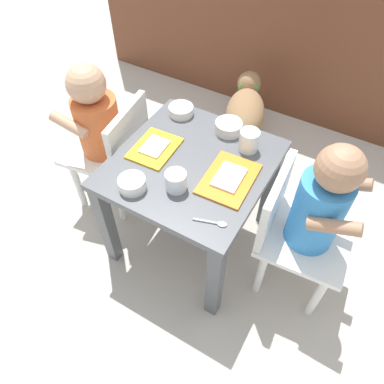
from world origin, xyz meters
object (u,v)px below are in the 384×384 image
(cereal_bowl_left_side, at_px, (181,110))
(food_tray_left, at_px, (155,148))
(seated_child_right, at_px, (314,210))
(food_tray_right, at_px, (229,178))
(seated_child_left, at_px, (100,125))
(water_cup_right, at_px, (176,182))
(cereal_bowl_right_side, at_px, (132,183))
(veggie_bowl_near, at_px, (229,127))
(spoon_by_left_tray, at_px, (213,223))
(water_cup_left, at_px, (249,142))
(dog, at_px, (246,110))
(dining_table, at_px, (192,179))

(cereal_bowl_left_side, bearing_deg, food_tray_left, -83.68)
(seated_child_right, relative_size, food_tray_right, 3.15)
(food_tray_left, xyz_separation_m, cereal_bowl_left_side, (-0.02, 0.21, 0.01))
(seated_child_left, xyz_separation_m, water_cup_right, (0.43, -0.14, 0.06))
(seated_child_left, relative_size, cereal_bowl_right_side, 7.62)
(food_tray_right, distance_m, veggie_bowl_near, 0.23)
(seated_child_right, distance_m, food_tray_left, 0.55)
(spoon_by_left_tray, bearing_deg, cereal_bowl_left_side, 131.65)
(food_tray_left, bearing_deg, veggie_bowl_near, 50.14)
(seated_child_left, relative_size, food_tray_right, 3.03)
(water_cup_left, bearing_deg, seated_child_left, -166.83)
(dog, xyz_separation_m, veggie_bowl_near, (0.12, -0.46, 0.27))
(food_tray_left, relative_size, water_cup_left, 2.40)
(water_cup_left, distance_m, water_cup_right, 0.30)
(food_tray_right, distance_m, cereal_bowl_right_side, 0.30)
(seated_child_right, bearing_deg, dining_table, -176.95)
(dining_table, bearing_deg, food_tray_right, -4.39)
(cereal_bowl_left_side, bearing_deg, cereal_bowl_right_side, -80.77)
(dog, bearing_deg, dining_table, -82.99)
(cereal_bowl_left_side, distance_m, veggie_bowl_near, 0.20)
(dining_table, distance_m, water_cup_right, 0.17)
(cereal_bowl_right_side, distance_m, spoon_by_left_tray, 0.28)
(water_cup_right, bearing_deg, seated_child_left, 161.20)
(seated_child_left, relative_size, veggie_bowl_near, 6.75)
(food_tray_right, bearing_deg, dog, 108.25)
(food_tray_right, xyz_separation_m, water_cup_left, (-0.01, 0.16, 0.03))
(spoon_by_left_tray, bearing_deg, water_cup_right, 159.33)
(water_cup_left, bearing_deg, water_cup_right, -113.27)
(dining_table, relative_size, cereal_bowl_left_side, 5.73)
(water_cup_right, xyz_separation_m, cereal_bowl_right_side, (-0.12, -0.07, -0.01))
(water_cup_right, distance_m, spoon_by_left_tray, 0.18)
(seated_child_right, relative_size, water_cup_right, 10.11)
(cereal_bowl_right_side, height_order, spoon_by_left_tray, cereal_bowl_right_side)
(seated_child_right, distance_m, food_tray_right, 0.27)
(dining_table, height_order, water_cup_left, water_cup_left)
(veggie_bowl_near, relative_size, spoon_by_left_tray, 0.97)
(water_cup_right, bearing_deg, spoon_by_left_tray, -20.67)
(cereal_bowl_right_side, bearing_deg, dog, 88.73)
(seated_child_left, bearing_deg, food_tray_left, -6.91)
(seated_child_left, distance_m, spoon_by_left_tray, 0.62)
(water_cup_left, distance_m, spoon_by_left_tray, 0.34)
(seated_child_right, xyz_separation_m, dog, (-0.49, 0.64, -0.23))
(water_cup_right, xyz_separation_m, cereal_bowl_left_side, (-0.18, 0.32, -0.01))
(dining_table, distance_m, dog, 0.68)
(dining_table, distance_m, food_tray_right, 0.17)
(cereal_bowl_right_side, bearing_deg, spoon_by_left_tray, 1.32)
(water_cup_left, height_order, water_cup_right, water_cup_left)
(water_cup_left, distance_m, cereal_bowl_left_side, 0.30)
(seated_child_right, distance_m, cereal_bowl_right_side, 0.55)
(dining_table, bearing_deg, food_tray_left, -175.61)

